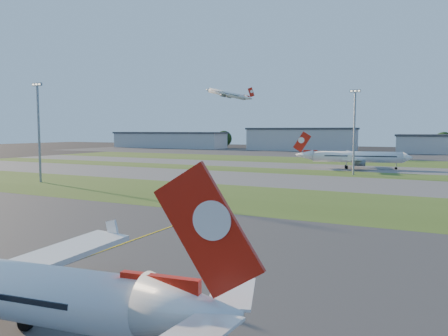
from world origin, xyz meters
The scene contains 19 objects.
ground centered at (0.00, 0.00, 0.00)m, with size 700.00×700.00×0.00m, color black.
apron_near centered at (0.00, 0.00, 0.01)m, with size 300.00×70.00×0.01m, color #333335.
grass_strip_a centered at (0.00, 52.00, 0.01)m, with size 300.00×34.00×0.01m, color #364E1A.
taxiway_a centered at (0.00, 85.00, 0.01)m, with size 300.00×32.00×0.01m, color #515154.
grass_strip_b centered at (0.00, 110.00, 0.01)m, with size 300.00×18.00×0.01m, color #364E1A.
taxiway_b centered at (0.00, 132.00, 0.01)m, with size 300.00×26.00×0.01m, color #515154.
grass_strip_c centered at (0.00, 165.00, 0.01)m, with size 300.00×40.00×0.01m, color #364E1A.
apron_far centered at (0.00, 225.00, 0.01)m, with size 400.00×80.00×0.01m, color #333335.
yellow_line centered at (5.00, 0.00, 0.00)m, with size 0.25×60.00×0.02m, color gold.
airliner_taxiing centered at (11.82, 130.40, 4.13)m, with size 37.28×31.31×11.75m.
airliner_departing centered at (-79.71, 213.97, 35.62)m, with size 29.68×25.12×9.26m.
light_mast_west centered at (-55.00, 52.00, 14.81)m, with size 3.20×0.70×25.80m.
light_mast_centre centered at (15.00, 108.00, 14.81)m, with size 3.20×0.70×25.80m.
hangar_far_west centered at (-150.00, 255.00, 6.14)m, with size 91.80×23.00×12.20m.
hangar_west centered at (-45.00, 255.00, 7.64)m, with size 71.40×23.00×15.20m.
tree_far_west centered at (-190.00, 268.00, 6.49)m, with size 11.00×11.00×12.00m.
tree_west centered at (-110.00, 270.00, 7.14)m, with size 12.10×12.10×13.20m.
tree_mid_west centered at (-20.00, 266.00, 5.84)m, with size 9.90×9.90×10.80m.
tree_mid_east centered at (40.00, 269.00, 6.81)m, with size 11.55×11.55×12.60m.
Camera 1 is at (38.80, -28.22, 13.68)m, focal length 35.00 mm.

